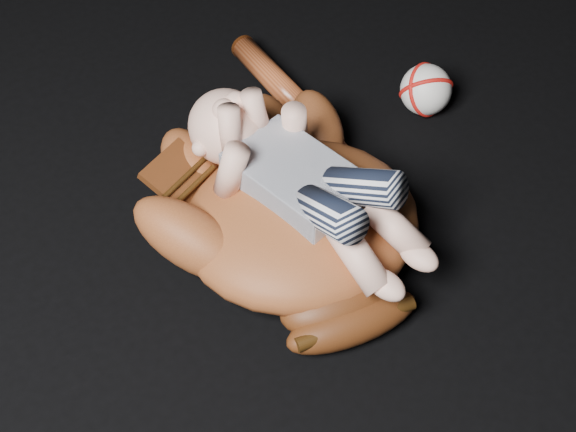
{
  "coord_description": "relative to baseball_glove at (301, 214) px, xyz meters",
  "views": [
    {
      "loc": [
        -0.39,
        -0.63,
        0.95
      ],
      "look_at": [
        0.06,
        0.01,
        0.08
      ],
      "focal_mm": 55.0,
      "sensor_mm": 36.0,
      "label": 1
    }
  ],
  "objects": [
    {
      "name": "baseball_bat",
      "position": [
        0.16,
        0.18,
        -0.05
      ],
      "size": [
        0.06,
        0.44,
        0.04
      ],
      "primitive_type": null,
      "rotation": [
        0.0,
        0.0,
        -0.05
      ],
      "color": "#9B411E",
      "rests_on": "ground"
    },
    {
      "name": "baseball_glove",
      "position": [
        0.0,
        0.0,
        0.0
      ],
      "size": [
        0.48,
        0.53,
        0.14
      ],
      "primitive_type": null,
      "rotation": [
        0.0,
        0.0,
        -0.19
      ],
      "color": "brown",
      "rests_on": "ground"
    },
    {
      "name": "newborn_baby",
      "position": [
        0.01,
        -0.01,
        0.06
      ],
      "size": [
        0.25,
        0.42,
        0.16
      ],
      "primitive_type": null,
      "rotation": [
        0.0,
        0.0,
        0.18
      ],
      "color": "#F6B79E",
      "rests_on": "baseball_glove"
    },
    {
      "name": "baseball",
      "position": [
        0.33,
        0.12,
        -0.03
      ],
      "size": [
        0.09,
        0.09,
        0.08
      ],
      "primitive_type": "sphere",
      "rotation": [
        0.0,
        0.0,
        -0.07
      ],
      "color": "white",
      "rests_on": "ground"
    }
  ]
}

